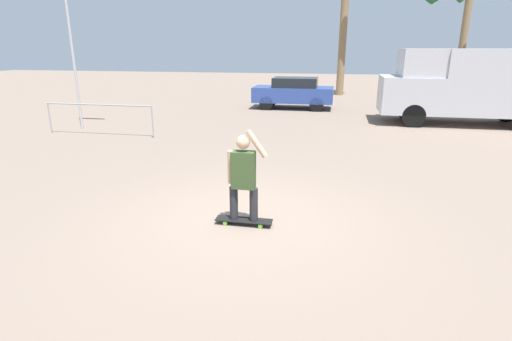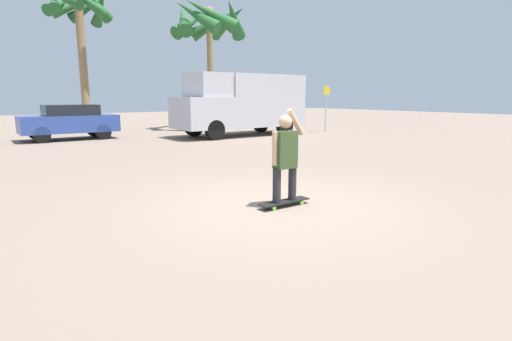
{
  "view_description": "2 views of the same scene",
  "coord_description": "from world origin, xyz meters",
  "px_view_note": "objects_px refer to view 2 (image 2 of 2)",
  "views": [
    {
      "loc": [
        1.42,
        -6.22,
        2.91
      ],
      "look_at": [
        0.07,
        0.52,
        0.77
      ],
      "focal_mm": 28.0,
      "sensor_mm": 36.0,
      "label": 1
    },
    {
      "loc": [
        -4.28,
        -5.19,
        1.86
      ],
      "look_at": [
        0.03,
        0.73,
        0.49
      ],
      "focal_mm": 28.0,
      "sensor_mm": 36.0,
      "label": 2
    }
  ],
  "objects_px": {
    "parked_car_blue": "(70,121)",
    "palm_tree_center_background": "(78,12)",
    "camper_van": "(242,102)",
    "street_sign": "(326,102)",
    "skateboard": "(284,202)",
    "person_skateboarder": "(285,154)",
    "palm_tree_near_van": "(208,22)"
  },
  "relations": [
    {
      "from": "parked_car_blue",
      "to": "palm_tree_center_background",
      "type": "relative_size",
      "value": 0.49
    },
    {
      "from": "camper_van",
      "to": "street_sign",
      "type": "bearing_deg",
      "value": -10.29
    },
    {
      "from": "skateboard",
      "to": "person_skateboarder",
      "type": "distance_m",
      "value": 0.84
    },
    {
      "from": "skateboard",
      "to": "palm_tree_near_van",
      "type": "bearing_deg",
      "value": 64.75
    },
    {
      "from": "skateboard",
      "to": "person_skateboarder",
      "type": "height_order",
      "value": "person_skateboarder"
    },
    {
      "from": "palm_tree_near_van",
      "to": "parked_car_blue",
      "type": "bearing_deg",
      "value": -170.91
    },
    {
      "from": "parked_car_blue",
      "to": "street_sign",
      "type": "xyz_separation_m",
      "value": [
        11.69,
        -3.7,
        0.72
      ]
    },
    {
      "from": "skateboard",
      "to": "palm_tree_near_van",
      "type": "height_order",
      "value": "palm_tree_near_van"
    },
    {
      "from": "palm_tree_near_van",
      "to": "street_sign",
      "type": "xyz_separation_m",
      "value": [
        4.11,
        -4.91,
        -4.25
      ]
    },
    {
      "from": "camper_van",
      "to": "palm_tree_near_van",
      "type": "xyz_separation_m",
      "value": [
        0.57,
        4.06,
        4.2
      ]
    },
    {
      "from": "person_skateboarder",
      "to": "parked_car_blue",
      "type": "distance_m",
      "value": 13.53
    },
    {
      "from": "person_skateboarder",
      "to": "parked_car_blue",
      "type": "bearing_deg",
      "value": 92.7
    },
    {
      "from": "parked_car_blue",
      "to": "palm_tree_near_van",
      "type": "relative_size",
      "value": 0.55
    },
    {
      "from": "palm_tree_center_background",
      "to": "skateboard",
      "type": "bearing_deg",
      "value": -94.42
    },
    {
      "from": "skateboard",
      "to": "camper_van",
      "type": "xyz_separation_m",
      "value": [
        6.37,
        10.66,
        1.49
      ]
    },
    {
      "from": "person_skateboarder",
      "to": "palm_tree_near_van",
      "type": "height_order",
      "value": "palm_tree_near_van"
    },
    {
      "from": "person_skateboarder",
      "to": "palm_tree_near_van",
      "type": "xyz_separation_m",
      "value": [
        6.94,
        14.72,
        4.85
      ]
    },
    {
      "from": "person_skateboarder",
      "to": "parked_car_blue",
      "type": "relative_size",
      "value": 0.41
    },
    {
      "from": "parked_car_blue",
      "to": "street_sign",
      "type": "height_order",
      "value": "street_sign"
    },
    {
      "from": "skateboard",
      "to": "palm_tree_center_background",
      "type": "height_order",
      "value": "palm_tree_center_background"
    },
    {
      "from": "street_sign",
      "to": "parked_car_blue",
      "type": "bearing_deg",
      "value": 162.43
    },
    {
      "from": "palm_tree_near_van",
      "to": "palm_tree_center_background",
      "type": "relative_size",
      "value": 0.89
    },
    {
      "from": "parked_car_blue",
      "to": "palm_tree_center_background",
      "type": "bearing_deg",
      "value": 71.18
    },
    {
      "from": "person_skateboarder",
      "to": "street_sign",
      "type": "bearing_deg",
      "value": 41.59
    },
    {
      "from": "skateboard",
      "to": "palm_tree_near_van",
      "type": "distance_m",
      "value": 17.24
    },
    {
      "from": "palm_tree_center_background",
      "to": "parked_car_blue",
      "type": "bearing_deg",
      "value": -108.82
    },
    {
      "from": "camper_van",
      "to": "parked_car_blue",
      "type": "xyz_separation_m",
      "value": [
        -7.01,
        2.85,
        -0.77
      ]
    },
    {
      "from": "skateboard",
      "to": "parked_car_blue",
      "type": "xyz_separation_m",
      "value": [
        -0.64,
        13.51,
        0.71
      ]
    },
    {
      "from": "palm_tree_near_van",
      "to": "palm_tree_center_background",
      "type": "bearing_deg",
      "value": 136.32
    },
    {
      "from": "skateboard",
      "to": "person_skateboarder",
      "type": "relative_size",
      "value": 0.62
    },
    {
      "from": "person_skateboarder",
      "to": "camper_van",
      "type": "distance_m",
      "value": 12.44
    },
    {
      "from": "person_skateboarder",
      "to": "palm_tree_center_background",
      "type": "distance_m",
      "value": 20.7
    }
  ]
}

